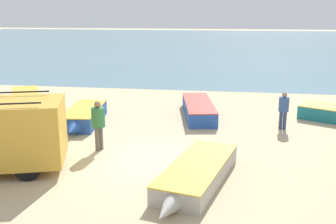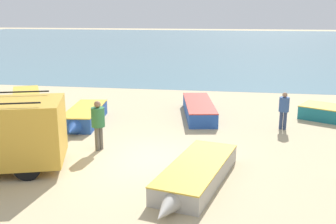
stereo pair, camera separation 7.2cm
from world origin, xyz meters
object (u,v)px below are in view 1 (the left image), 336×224
Objects in this scene: fishing_rowboat_0 at (196,174)px; fishing_rowboat_2 at (26,98)px; fishing_rowboat_1 at (198,108)px; fishing_rowboat_5 at (84,117)px; fisherman_2 at (98,121)px; fisherman_0 at (284,107)px.

fishing_rowboat_2 is at bearing -117.57° from fishing_rowboat_0.
fishing_rowboat_2 is (-9.80, 8.48, 0.06)m from fishing_rowboat_0.
fishing_rowboat_5 is at bearing 106.21° from fishing_rowboat_1.
fisherman_2 is (1.74, -3.12, 0.74)m from fishing_rowboat_5.
fishing_rowboat_0 is 7.64m from fishing_rowboat_5.
fisherman_0 is 0.88× the size of fisherman_2.
fishing_rowboat_5 is 2.73× the size of fisherman_0.
fishing_rowboat_1 is 9.26m from fishing_rowboat_2.
fishing_rowboat_1 is at bearing -95.17° from fisherman_2.
fisherman_2 reaches higher than fisherman_0.
fishing_rowboat_2 is 8.75m from fisherman_2.
fisherman_0 is (3.15, 5.94, 0.67)m from fishing_rowboat_0.
fisherman_0 is at bearing 87.18° from fishing_rowboat_5.
fishing_rowboat_2 is (-9.24, 0.69, 0.00)m from fishing_rowboat_1.
fisherman_2 is (-3.68, 2.27, 0.80)m from fishing_rowboat_0.
fishing_rowboat_1 is (-0.57, 7.79, 0.05)m from fishing_rowboat_0.
fishing_rowboat_2 is at bearing -87.47° from fisherman_0.
fishing_rowboat_2 is at bearing -21.13° from fisherman_2.
fisherman_2 is at bearing 22.63° from fishing_rowboat_5.
fisherman_0 is at bearing -126.61° from fishing_rowboat_1.
fishing_rowboat_2 is at bearing -131.60° from fishing_rowboat_5.
fishing_rowboat_5 reaches higher than fishing_rowboat_0.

